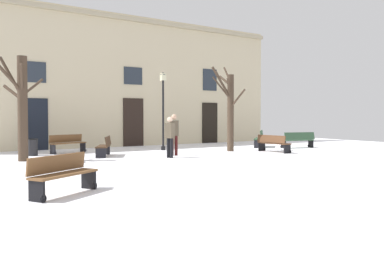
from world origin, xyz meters
name	(u,v)px	position (x,y,z in m)	size (l,w,h in m)	color
ground_plane	(215,161)	(0.00, 0.00, 0.00)	(31.96, 31.96, 0.00)	white
building_facade	(129,80)	(0.00, 8.74, 3.85)	(19.97, 0.60, 7.60)	beige
tree_right_of_center	(230,108)	(2.98, 2.99, 2.15)	(1.17, 1.78, 4.25)	#423326
tree_center	(22,105)	(-6.41, 3.78, 2.16)	(1.96, 1.58, 4.04)	#423326
streetlamp	(163,103)	(0.42, 5.22, 2.43)	(0.30, 0.30, 3.99)	black
litter_bin	(32,147)	(-5.76, 5.74, 0.38)	(0.47, 0.47, 0.75)	black
bench_back_to_back_right	(104,146)	(-3.11, 3.92, 0.44)	(1.15, 1.69, 0.87)	#3D2819
bench_by_litter_bin	(298,140)	(7.39, 2.61, 0.45)	(1.96, 0.92, 0.87)	#2D4C33
bench_back_to_back_left	(63,174)	(-6.53, -3.53, 0.45)	(1.65, 1.30, 0.88)	brown
bench_facing_shops	(68,143)	(-4.13, 6.20, 0.47)	(1.78, 1.00, 0.87)	brown
bench_far_corner	(273,143)	(4.46, 1.46, 0.43)	(0.61, 1.80, 0.83)	#51331E
bench_near_center_tree	(259,138)	(6.01, 4.20, 0.50)	(1.58, 1.57, 0.95)	#2D4C33
person_strolling	(174,132)	(-0.40, 2.58, 1.02)	(0.43, 0.34, 1.82)	#350F0F
person_crossing_plaza	(170,135)	(-1.01, 1.83, 0.95)	(0.32, 0.43, 1.71)	black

